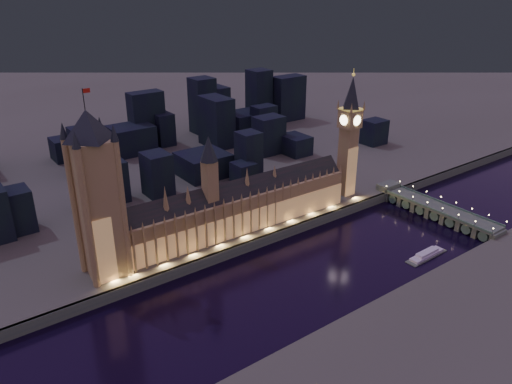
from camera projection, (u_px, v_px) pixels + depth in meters
ground_plane at (298, 270)px, 341.81m from camera, size 2000.00×2000.00×0.00m
north_bank at (64, 112)px, 724.40m from camera, size 2000.00×960.00×8.00m
embankment_wall at (262, 242)px, 370.51m from camera, size 2000.00×2.50×8.00m
palace_of_westminster at (233, 208)px, 370.97m from camera, size 202.00×24.23×78.00m
victoria_tower at (96, 188)px, 300.87m from camera, size 31.68×31.68×119.89m
elizabeth_tower at (350, 127)px, 418.97m from camera, size 18.00×18.00×109.37m
westminster_bridge at (433, 210)px, 416.61m from camera, size 19.53×113.00×15.90m
river_boat at (427, 255)px, 357.76m from camera, size 37.77×9.34×4.50m
city_backdrop at (168, 134)px, 531.01m from camera, size 430.67×215.63×81.63m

